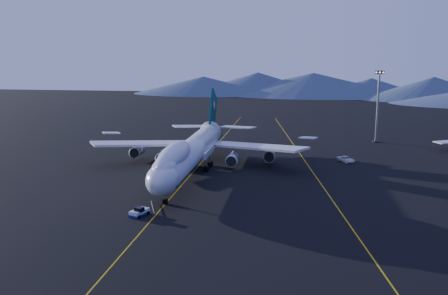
# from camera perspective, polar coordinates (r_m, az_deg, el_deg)

# --- Properties ---
(ground) EXTENTS (500.00, 500.00, 0.00)m
(ground) POSITION_cam_1_polar(r_m,az_deg,el_deg) (128.20, -3.65, -2.93)
(ground) COLOR black
(ground) RESTS_ON ground
(taxiway_line_main) EXTENTS (0.25, 220.00, 0.01)m
(taxiway_line_main) POSITION_cam_1_polar(r_m,az_deg,el_deg) (128.20, -3.65, -2.93)
(taxiway_line_main) COLOR #C7A40B
(taxiway_line_main) RESTS_ON ground
(taxiway_line_side) EXTENTS (28.08, 198.09, 0.01)m
(taxiway_line_side) POSITION_cam_1_polar(r_m,az_deg,el_deg) (135.25, 9.79, -2.33)
(taxiway_line_side) COLOR #C7A40B
(taxiway_line_side) RESTS_ON ground
(boeing_747) EXTENTS (59.62, 72.43, 19.37)m
(boeing_747) POSITION_cam_1_polar(r_m,az_deg,el_deg) (126.95, -3.68, -0.38)
(boeing_747) COLOR silver
(boeing_747) RESTS_ON ground
(pushback_tug) EXTENTS (3.40, 4.62, 1.81)m
(pushback_tug) POSITION_cam_1_polar(r_m,az_deg,el_deg) (97.01, -9.65, -7.36)
(pushback_tug) COLOR silver
(pushback_tug) RESTS_ON ground
(service_van) EXTENTS (5.39, 6.19, 1.58)m
(service_van) POSITION_cam_1_polar(r_m,az_deg,el_deg) (144.54, 13.76, -1.30)
(service_van) COLOR silver
(service_van) RESTS_ON ground
(floodlight_mast) EXTENTS (2.99, 2.25, 24.23)m
(floodlight_mast) POSITION_cam_1_polar(r_m,az_deg,el_deg) (176.88, 17.15, 4.52)
(floodlight_mast) COLOR black
(floodlight_mast) RESTS_ON ground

